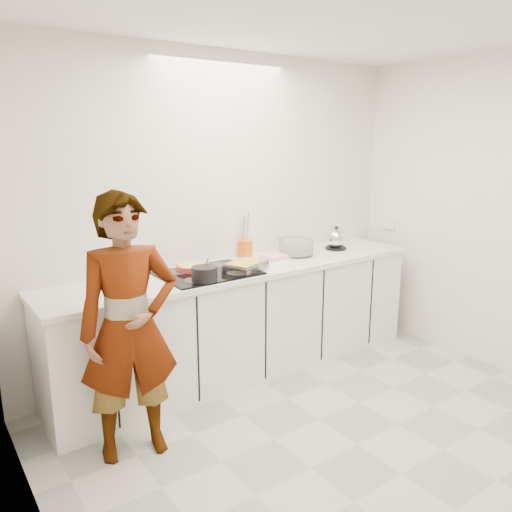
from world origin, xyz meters
TOP-DOWN VIEW (x-y plane):
  - floor at (0.00, 0.00)m, footprint 3.60×3.20m
  - ceiling at (0.00, 0.00)m, footprint 3.60×3.20m
  - wall_back at (0.00, 1.60)m, footprint 3.60×0.00m
  - wall_left at (-1.80, 0.00)m, footprint 0.00×3.20m
  - base_cabinets at (0.00, 1.28)m, footprint 3.20×0.58m
  - countertop at (0.00, 1.28)m, footprint 3.24×0.64m
  - hob at (-0.35, 1.26)m, footprint 0.72×0.54m
  - tart_dish at (-0.41, 1.39)m, footprint 0.31×0.31m
  - saucepan at (-0.49, 1.07)m, footprint 0.19×0.19m
  - baking_dish at (-0.07, 1.16)m, footprint 0.38×0.33m
  - mixing_bowl at (0.60, 1.35)m, footprint 0.33×0.33m
  - tea_towel at (0.37, 1.35)m, footprint 0.25×0.19m
  - kettle at (1.05, 1.32)m, footprint 0.25×0.25m
  - utensil_crock at (0.19, 1.54)m, footprint 0.14×0.14m
  - cook at (-1.17, 0.77)m, footprint 0.66×0.49m

SIDE VIEW (x-z plane):
  - floor at x=0.00m, z-range 0.00..0.00m
  - base_cabinets at x=0.00m, z-range 0.00..0.87m
  - cook at x=-1.17m, z-range 0.00..1.63m
  - countertop at x=0.00m, z-range 0.87..0.91m
  - hob at x=-0.35m, z-range 0.91..0.92m
  - tea_towel at x=0.37m, z-range 0.91..0.95m
  - tart_dish at x=-0.41m, z-range 0.93..0.97m
  - baking_dish at x=-0.07m, z-range 0.93..0.99m
  - saucepan at x=-0.49m, z-range 0.89..1.06m
  - mixing_bowl at x=0.60m, z-range 0.90..1.05m
  - utensil_crock at x=0.19m, z-range 0.91..1.06m
  - kettle at x=1.05m, z-range 0.89..1.11m
  - wall_back at x=0.00m, z-range 0.00..2.60m
  - wall_left at x=-1.80m, z-range 0.00..2.60m
  - ceiling at x=0.00m, z-range 2.60..2.60m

